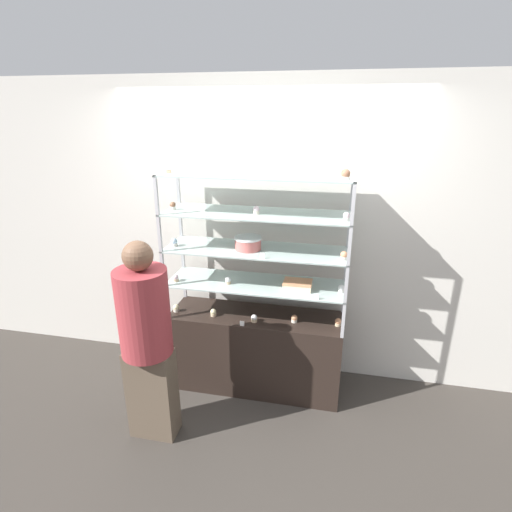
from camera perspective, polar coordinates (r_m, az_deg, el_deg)
ground_plane at (r=3.78m, az=0.00°, el=-17.77°), size 20.00×20.00×0.00m
back_wall at (r=3.50m, az=1.25°, el=3.13°), size 8.00×0.05×2.60m
display_base at (r=3.58m, az=0.00°, el=-13.34°), size 1.45×0.44×0.70m
display_riser_lower at (r=3.27m, az=0.00°, el=-4.15°), size 1.45×0.44×0.29m
display_riser_middle at (r=3.16m, az=0.00°, el=0.70°), size 1.45×0.44×0.29m
display_riser_upper at (r=3.08m, az=0.00°, el=5.87°), size 1.45×0.44×0.29m
display_riser_top at (r=3.02m, az=0.00°, el=11.27°), size 1.45×0.44×0.29m
layer_cake_centerpiece at (r=3.14m, az=-1.15°, el=1.86°), size 0.21×0.21×0.10m
sheet_cake_frosted at (r=3.18m, az=5.96°, el=-4.11°), size 0.22×0.17×0.06m
cupcake_0 at (r=3.51m, az=-11.35°, el=-7.31°), size 0.05×0.05×0.06m
cupcake_1 at (r=3.38m, az=-6.11°, el=-8.05°), size 0.05×0.05×0.06m
cupcake_2 at (r=3.28m, az=-0.27°, el=-8.90°), size 0.05×0.05×0.06m
cupcake_3 at (r=3.29m, az=5.49°, el=-8.91°), size 0.05×0.05×0.06m
cupcake_4 at (r=3.29m, az=11.65°, el=-9.25°), size 0.05×0.05×0.06m
price_tag_0 at (r=3.23m, az=-2.01°, el=-9.61°), size 0.04×0.00×0.04m
cupcake_5 at (r=3.35m, az=-11.41°, el=-3.10°), size 0.05×0.05×0.06m
cupcake_6 at (r=3.25m, az=-4.02°, el=-3.52°), size 0.05×0.05×0.06m
cupcake_7 at (r=3.16m, az=12.09°, el=-4.59°), size 0.05×0.05×0.06m
price_tag_1 at (r=3.02m, az=8.61°, el=-5.77°), size 0.04×0.00×0.04m
cupcake_8 at (r=3.28m, az=-11.61°, el=1.92°), size 0.05×0.05×0.07m
cupcake_9 at (r=2.99m, az=12.45°, el=0.03°), size 0.05×0.05×0.07m
price_tag_2 at (r=2.95m, az=0.90°, el=0.03°), size 0.04×0.00×0.04m
cupcake_10 at (r=3.24m, az=-11.79°, el=7.02°), size 0.05×0.05×0.06m
cupcake_11 at (r=3.03m, az=0.04°, el=6.56°), size 0.05×0.05×0.06m
cupcake_12 at (r=2.91m, az=12.78°, el=5.49°), size 0.05×0.05×0.06m
price_tag_3 at (r=2.97m, az=-7.55°, el=5.96°), size 0.04×0.00×0.04m
cupcake_13 at (r=3.16m, az=-12.58°, el=12.14°), size 0.06×0.06×0.07m
cupcake_14 at (r=2.92m, az=-0.10°, el=11.98°), size 0.06×0.06×0.07m
cupcake_15 at (r=2.83m, az=12.68°, el=11.24°), size 0.06×0.06×0.07m
price_tag_4 at (r=2.85m, az=-3.19°, el=11.50°), size 0.04×0.00×0.04m
customer_figure at (r=2.95m, az=-15.36°, el=-11.27°), size 0.36×0.36×1.54m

